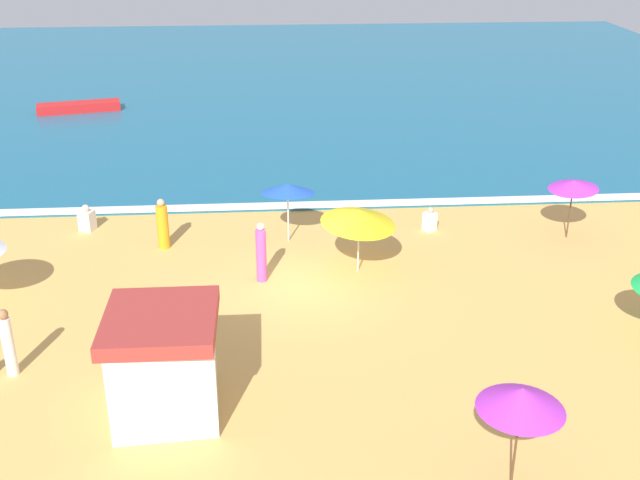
% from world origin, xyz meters
% --- Properties ---
extents(ground_plane, '(60.00, 60.00, 0.00)m').
position_xyz_m(ground_plane, '(0.00, 0.00, 0.00)').
color(ground_plane, '#E0A856').
extents(ocean_water, '(60.00, 44.00, 0.10)m').
position_xyz_m(ocean_water, '(0.00, 28.00, 0.05)').
color(ocean_water, '#196084').
rests_on(ocean_water, ground_plane).
extents(wave_breaker_foam, '(57.00, 0.70, 0.01)m').
position_xyz_m(wave_breaker_foam, '(0.00, 6.30, 0.10)').
color(wave_breaker_foam, white).
rests_on(wave_breaker_foam, ocean_water).
extents(lifeguard_cabana, '(2.43, 2.64, 2.44)m').
position_xyz_m(lifeguard_cabana, '(-3.35, -5.93, 1.24)').
color(lifeguard_cabana, white).
rests_on(lifeguard_cabana, ground_plane).
extents(beach_umbrella_1, '(2.05, 2.07, 2.13)m').
position_xyz_m(beach_umbrella_1, '(-0.30, 3.30, 1.88)').
color(beach_umbrella_1, silver).
rests_on(beach_umbrella_1, ground_plane).
extents(beach_umbrella_2, '(2.18, 2.17, 2.13)m').
position_xyz_m(beach_umbrella_2, '(9.17, 2.93, 1.90)').
color(beach_umbrella_2, '#4C3823').
rests_on(beach_umbrella_2, ground_plane).
extents(beach_umbrella_6, '(3.26, 3.26, 2.17)m').
position_xyz_m(beach_umbrella_6, '(1.77, 0.84, 1.82)').
color(beach_umbrella_6, silver).
rests_on(beach_umbrella_6, ground_plane).
extents(beach_umbrella_9, '(2.39, 2.39, 2.33)m').
position_xyz_m(beach_umbrella_9, '(3.68, -9.00, 2.09)').
color(beach_umbrella_9, '#4C3823').
rests_on(beach_umbrella_9, ground_plane).
extents(beachgoer_1, '(0.38, 0.38, 1.79)m').
position_xyz_m(beachgoer_1, '(-7.27, -4.25, 0.88)').
color(beachgoer_1, white).
rests_on(beachgoer_1, ground_plane).
extents(beachgoer_3, '(0.53, 0.53, 1.71)m').
position_xyz_m(beachgoer_3, '(-4.42, 3.04, 0.80)').
color(beachgoer_3, orange).
rests_on(beachgoer_3, ground_plane).
extents(beachgoer_5, '(0.52, 0.52, 0.86)m').
position_xyz_m(beachgoer_5, '(4.62, 3.84, 0.37)').
color(beachgoer_5, white).
rests_on(beachgoer_5, ground_plane).
extents(beachgoer_6, '(0.59, 0.59, 0.94)m').
position_xyz_m(beachgoer_6, '(-7.23, 4.72, 0.39)').
color(beachgoer_6, white).
rests_on(beachgoer_6, ground_plane).
extents(beachgoer_8, '(0.38, 0.38, 1.88)m').
position_xyz_m(beachgoer_8, '(-1.20, 0.40, 0.90)').
color(beachgoer_8, '#D84CA5').
rests_on(beachgoer_8, ground_plane).
extents(small_boat_0, '(4.38, 1.99, 0.47)m').
position_xyz_m(small_boat_0, '(-10.85, 20.81, 0.34)').
color(small_boat_0, red).
rests_on(small_boat_0, ocean_water).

